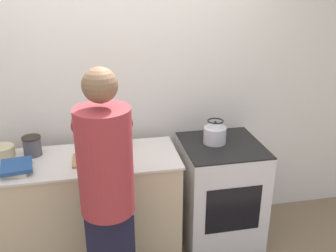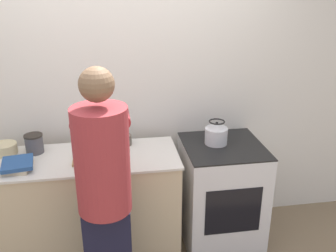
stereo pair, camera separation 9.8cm
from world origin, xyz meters
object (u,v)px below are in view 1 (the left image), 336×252
object	(u,v)px
oven	(220,192)
kettle	(215,133)
bowl_prep	(2,151)
person	(107,191)
canister_jar	(32,146)
cutting_board	(98,159)
knife	(102,158)

from	to	relation	value
oven	kettle	bearing A→B (deg)	139.78
kettle	bowl_prep	distance (m)	1.67
person	canister_jar	world-z (taller)	person
oven	bowl_prep	world-z (taller)	bowl_prep
person	bowl_prep	xyz separation A→B (m)	(-0.76, 0.71, 0.01)
cutting_board	bowl_prep	world-z (taller)	bowl_prep
bowl_prep	canister_jar	world-z (taller)	canister_jar
kettle	canister_jar	size ratio (longest dim) A/B	1.33
cutting_board	bowl_prep	size ratio (longest dim) A/B	2.00
knife	cutting_board	bearing A→B (deg)	140.87
knife	kettle	size ratio (longest dim) A/B	1.28
bowl_prep	knife	bearing A→B (deg)	-16.79
oven	cutting_board	xyz separation A→B (m)	(-1.01, -0.08, 0.47)
knife	bowl_prep	world-z (taller)	bowl_prep
person	cutting_board	distance (m)	0.51
bowl_prep	canister_jar	size ratio (longest dim) A/B	1.22
oven	cutting_board	size ratio (longest dim) A/B	2.49
kettle	oven	bearing A→B (deg)	-40.22
kettle	canister_jar	xyz separation A→B (m)	(-1.44, 0.06, -0.01)
person	knife	world-z (taller)	person
kettle	bowl_prep	world-z (taller)	kettle
oven	knife	bearing A→B (deg)	-173.94
oven	canister_jar	size ratio (longest dim) A/B	6.09
kettle	bowl_prep	bearing A→B (deg)	177.41
cutting_board	kettle	size ratio (longest dim) A/B	1.85
knife	canister_jar	distance (m)	0.56
oven	canister_jar	xyz separation A→B (m)	(-1.50, 0.10, 0.53)
knife	person	bearing A→B (deg)	-97.61
cutting_board	kettle	world-z (taller)	kettle
knife	canister_jar	bearing A→B (deg)	149.30
cutting_board	bowl_prep	distance (m)	0.74
oven	canister_jar	distance (m)	1.59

